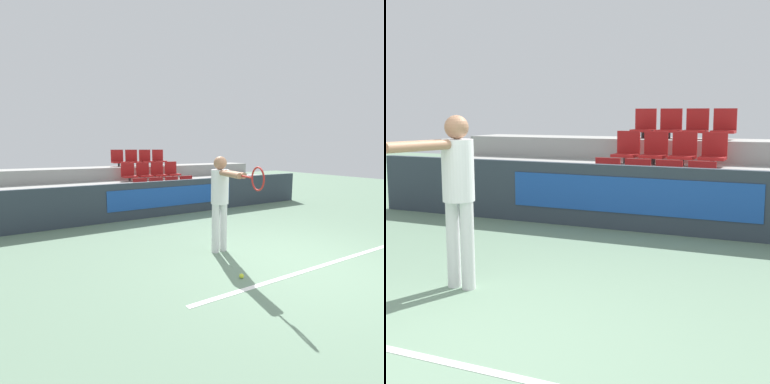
% 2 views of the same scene
% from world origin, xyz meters
% --- Properties ---
extents(ground_plane, '(30.00, 30.00, 0.00)m').
position_xyz_m(ground_plane, '(0.00, 0.00, 0.00)').
color(ground_plane, slate).
extents(court_baseline, '(4.47, 0.08, 0.01)m').
position_xyz_m(court_baseline, '(0.00, -0.10, 0.00)').
color(court_baseline, white).
rests_on(court_baseline, ground).
extents(barrier_wall, '(9.09, 0.14, 0.95)m').
position_xyz_m(barrier_wall, '(-0.00, 4.34, 0.47)').
color(barrier_wall, '#2D3842').
rests_on(barrier_wall, ground).
extents(bleacher_tier_front, '(8.69, 1.06, 0.40)m').
position_xyz_m(bleacher_tier_front, '(0.00, 4.95, 0.20)').
color(bleacher_tier_front, '#9E9E99').
rests_on(bleacher_tier_front, ground).
extents(bleacher_tier_middle, '(8.69, 1.06, 0.80)m').
position_xyz_m(bleacher_tier_middle, '(0.00, 6.01, 0.40)').
color(bleacher_tier_middle, '#9E9E99').
rests_on(bleacher_tier_middle, ground).
extents(bleacher_tier_back, '(8.69, 1.06, 1.20)m').
position_xyz_m(bleacher_tier_back, '(0.00, 7.07, 0.60)').
color(bleacher_tier_back, '#9E9E99').
rests_on(bleacher_tier_back, ground).
extents(stadium_chair_0, '(0.42, 0.40, 0.57)m').
position_xyz_m(stadium_chair_0, '(-0.76, 5.08, 0.64)').
color(stadium_chair_0, '#333333').
rests_on(stadium_chair_0, bleacher_tier_front).
extents(stadium_chair_1, '(0.42, 0.40, 0.57)m').
position_xyz_m(stadium_chair_1, '(-0.25, 5.08, 0.64)').
color(stadium_chair_1, '#333333').
rests_on(stadium_chair_1, bleacher_tier_front).
extents(stadium_chair_2, '(0.42, 0.40, 0.57)m').
position_xyz_m(stadium_chair_2, '(0.25, 5.08, 0.64)').
color(stadium_chair_2, '#333333').
rests_on(stadium_chair_2, bleacher_tier_front).
extents(stadium_chair_3, '(0.42, 0.40, 0.57)m').
position_xyz_m(stadium_chair_3, '(0.76, 5.08, 0.64)').
color(stadium_chair_3, '#333333').
rests_on(stadium_chair_3, bleacher_tier_front).
extents(stadium_chair_4, '(0.42, 0.40, 0.57)m').
position_xyz_m(stadium_chair_4, '(-0.76, 6.14, 1.04)').
color(stadium_chair_4, '#333333').
rests_on(stadium_chair_4, bleacher_tier_middle).
extents(stadium_chair_5, '(0.42, 0.40, 0.57)m').
position_xyz_m(stadium_chair_5, '(-0.25, 6.14, 1.04)').
color(stadium_chair_5, '#333333').
rests_on(stadium_chair_5, bleacher_tier_middle).
extents(stadium_chair_6, '(0.42, 0.40, 0.57)m').
position_xyz_m(stadium_chair_6, '(0.25, 6.14, 1.04)').
color(stadium_chair_6, '#333333').
rests_on(stadium_chair_6, bleacher_tier_middle).
extents(stadium_chair_7, '(0.42, 0.40, 0.57)m').
position_xyz_m(stadium_chair_7, '(0.76, 6.14, 1.04)').
color(stadium_chair_7, '#333333').
rests_on(stadium_chair_7, bleacher_tier_middle).
extents(stadium_chair_8, '(0.42, 0.40, 0.57)m').
position_xyz_m(stadium_chair_8, '(-0.76, 7.20, 1.44)').
color(stadium_chair_8, '#333333').
rests_on(stadium_chair_8, bleacher_tier_back).
extents(stadium_chair_9, '(0.42, 0.40, 0.57)m').
position_xyz_m(stadium_chair_9, '(-0.25, 7.20, 1.44)').
color(stadium_chair_9, '#333333').
rests_on(stadium_chair_9, bleacher_tier_back).
extents(stadium_chair_10, '(0.42, 0.40, 0.57)m').
position_xyz_m(stadium_chair_10, '(0.25, 7.20, 1.44)').
color(stadium_chair_10, '#333333').
rests_on(stadium_chair_10, bleacher_tier_back).
extents(stadium_chair_11, '(0.42, 0.40, 0.57)m').
position_xyz_m(stadium_chair_11, '(0.76, 7.20, 1.44)').
color(stadium_chair_11, '#333333').
rests_on(stadium_chair_11, bleacher_tier_back).
extents(tennis_player, '(0.48, 1.53, 1.67)m').
position_xyz_m(tennis_player, '(-0.83, 1.18, 1.03)').
color(tennis_player, silver).
rests_on(tennis_player, ground).
extents(tennis_ball, '(0.07, 0.07, 0.07)m').
position_xyz_m(tennis_ball, '(-1.19, 0.19, 0.03)').
color(tennis_ball, '#CCDB33').
rests_on(tennis_ball, ground).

